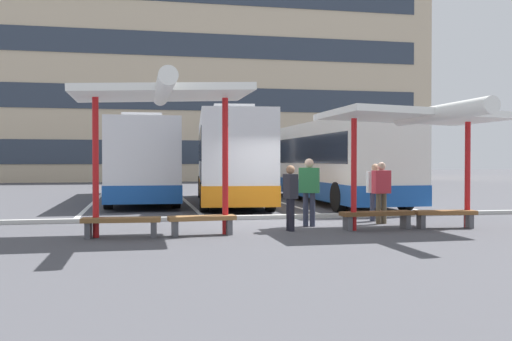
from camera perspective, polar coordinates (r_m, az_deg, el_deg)
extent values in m
plane|color=#47474C|center=(16.13, 2.21, -5.10)|extent=(160.00, 160.00, 0.00)
cube|color=#C6B293|center=(54.29, -7.48, 8.30)|extent=(42.63, 14.65, 17.20)
cube|color=#2D3847|center=(46.53, -6.83, 1.81)|extent=(39.22, 0.08, 1.89)
cube|color=#2D3847|center=(46.79, -6.84, 7.09)|extent=(39.22, 0.08, 1.89)
cube|color=#2D3847|center=(47.43, -6.85, 12.26)|extent=(39.22, 0.08, 1.89)
cube|color=silver|center=(25.26, -11.24, 1.05)|extent=(2.58, 12.01, 2.93)
cube|color=#194C9E|center=(25.28, -11.23, -1.58)|extent=(2.62, 12.05, 0.61)
cube|color=black|center=(25.26, -11.25, 2.05)|extent=(2.61, 11.05, 0.95)
cube|color=black|center=(31.23, -11.31, 1.69)|extent=(2.26, 0.08, 1.76)
cube|color=silver|center=(23.81, -11.24, 5.02)|extent=(1.54, 2.20, 0.36)
cylinder|color=black|center=(29.70, -13.57, -1.36)|extent=(0.30, 1.00, 1.00)
cylinder|color=black|center=(29.72, -9.01, -1.34)|extent=(0.30, 1.00, 1.00)
cylinder|color=black|center=(20.91, -14.40, -2.36)|extent=(0.30, 1.00, 1.00)
cylinder|color=black|center=(20.93, -7.92, -2.33)|extent=(0.30, 1.00, 1.00)
cube|color=silver|center=(22.90, -2.54, 1.28)|extent=(3.39, 10.78, 3.10)
cube|color=orange|center=(22.93, -2.54, -1.77)|extent=(3.44, 10.82, 0.66)
cube|color=black|center=(22.91, -2.54, 2.35)|extent=(3.34, 9.94, 1.14)
cube|color=black|center=(28.17, -3.21, 1.99)|extent=(2.12, 0.28, 1.86)
cube|color=silver|center=(21.66, -2.33, 5.87)|extent=(1.65, 2.33, 0.36)
cylinder|color=black|center=(26.59, -5.42, -1.61)|extent=(0.39, 1.02, 1.00)
cylinder|color=black|center=(26.70, -0.67, -1.59)|extent=(0.39, 1.02, 1.00)
cylinder|color=black|center=(19.20, -5.14, -2.63)|extent=(0.39, 1.02, 1.00)
cylinder|color=black|center=(19.36, 1.41, -2.59)|extent=(0.39, 1.02, 1.00)
cube|color=silver|center=(24.05, 7.11, 1.05)|extent=(2.59, 12.49, 2.92)
cube|color=#194C9E|center=(24.07, 7.11, -1.64)|extent=(2.63, 12.53, 0.66)
cube|color=black|center=(24.05, 7.11, 1.97)|extent=(2.61, 11.49, 1.04)
cube|color=black|center=(30.00, 3.30, 1.72)|extent=(2.26, 0.08, 1.75)
cube|color=silver|center=(22.63, 8.39, 5.19)|extent=(1.54, 2.20, 0.36)
cylinder|color=black|center=(28.21, 1.79, -1.45)|extent=(0.30, 1.00, 1.00)
cylinder|color=black|center=(28.86, 6.37, -1.40)|extent=(0.30, 1.00, 1.00)
cylinder|color=black|center=(19.31, 8.20, -2.61)|extent=(0.30, 1.00, 1.00)
cylinder|color=black|center=(20.23, 14.53, -2.47)|extent=(0.30, 1.00, 1.00)
cube|color=white|center=(23.90, -15.88, -3.13)|extent=(0.16, 14.00, 0.01)
cube|color=white|center=(23.91, -6.86, -3.10)|extent=(0.16, 14.00, 0.01)
cube|color=white|center=(24.50, 1.93, -2.99)|extent=(0.16, 14.00, 0.01)
cube|color=white|center=(25.63, 10.12, -2.83)|extent=(0.16, 14.00, 0.01)
cylinder|color=red|center=(13.29, -15.57, 0.39)|extent=(0.14, 0.14, 3.17)
cylinder|color=red|center=(13.40, -3.06, 0.43)|extent=(0.14, 0.14, 3.17)
cube|color=white|center=(13.35, -9.31, 7.58)|extent=(3.91, 2.43, 0.29)
cylinder|color=white|center=(12.29, -9.12, 8.00)|extent=(0.36, 3.91, 0.36)
cube|color=brown|center=(13.17, -13.18, -4.77)|extent=(1.75, 0.55, 0.10)
cube|color=#4C4C51|center=(13.29, -16.24, -5.70)|extent=(0.15, 0.34, 0.35)
cube|color=#4C4C51|center=(13.14, -10.07, -5.76)|extent=(0.15, 0.34, 0.35)
cube|color=brown|center=(13.28, -5.36, -4.69)|extent=(1.57, 0.53, 0.10)
cube|color=#4C4C51|center=(13.21, -8.03, -5.71)|extent=(0.14, 0.34, 0.35)
cube|color=#4C4C51|center=(13.43, -2.73, -5.59)|extent=(0.14, 0.34, 0.35)
cylinder|color=red|center=(14.30, 9.65, -0.39)|extent=(0.14, 0.14, 2.75)
cylinder|color=red|center=(15.67, 20.18, -0.31)|extent=(0.14, 0.14, 2.75)
cube|color=white|center=(14.96, 15.18, 5.22)|extent=(4.07, 2.90, 0.28)
cylinder|color=white|center=(13.81, 17.62, 5.44)|extent=(0.36, 4.07, 0.36)
cube|color=brown|center=(14.66, 11.86, -4.17)|extent=(1.89, 0.53, 0.10)
cube|color=#4C4C51|center=(14.35, 9.04, -5.18)|extent=(0.14, 0.34, 0.35)
cube|color=#4C4C51|center=(15.05, 14.54, -4.91)|extent=(0.14, 0.34, 0.35)
cube|color=brown|center=(15.38, 18.18, -3.96)|extent=(1.59, 0.60, 0.10)
cube|color=#4C4C51|center=(15.17, 16.00, -4.87)|extent=(0.16, 0.35, 0.35)
cube|color=#4C4C51|center=(15.65, 20.29, -4.71)|extent=(0.16, 0.35, 0.35)
cube|color=#ADADA8|center=(16.93, 1.54, -4.61)|extent=(44.00, 0.24, 0.12)
cylinder|color=black|center=(14.01, 3.55, -4.41)|extent=(0.14, 0.14, 0.79)
cylinder|color=black|center=(14.16, 3.29, -4.35)|extent=(0.14, 0.14, 0.79)
cube|color=#26262D|center=(14.04, 3.42, -1.56)|extent=(0.28, 0.49, 0.59)
sphere|color=#936B4C|center=(14.02, 3.42, 0.09)|extent=(0.21, 0.21, 0.21)
cylinder|color=#33384C|center=(15.09, 4.93, -3.87)|extent=(0.14, 0.14, 0.87)
cylinder|color=#33384C|center=(15.05, 5.60, -3.88)|extent=(0.14, 0.14, 0.87)
cube|color=#338C4C|center=(15.02, 5.27, -0.97)|extent=(0.55, 0.43, 0.65)
sphere|color=beige|center=(15.01, 5.28, 0.73)|extent=(0.24, 0.24, 0.24)
cylinder|color=#33384C|center=(16.66, 11.44, -3.54)|extent=(0.14, 0.14, 0.80)
cylinder|color=#33384C|center=(16.71, 11.97, -3.53)|extent=(0.14, 0.14, 0.80)
cube|color=silver|center=(16.65, 11.71, -1.12)|extent=(0.48, 0.25, 0.60)
sphere|color=tan|center=(16.64, 11.72, 0.29)|extent=(0.22, 0.22, 0.22)
cylinder|color=brown|center=(16.03, 12.53, -3.68)|extent=(0.14, 0.14, 0.83)
cylinder|color=brown|center=(15.94, 12.02, -3.71)|extent=(0.14, 0.14, 0.83)
cube|color=#BF333F|center=(15.94, 12.29, -1.11)|extent=(0.51, 0.29, 0.62)
sphere|color=beige|center=(15.93, 12.29, 0.41)|extent=(0.22, 0.22, 0.22)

